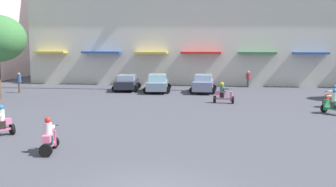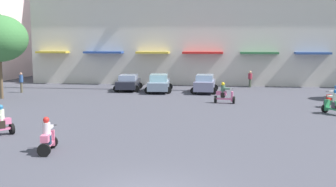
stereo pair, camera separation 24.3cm
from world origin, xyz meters
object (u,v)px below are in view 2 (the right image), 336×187
(parked_car_2, at_px, (205,84))
(pedestrian_0, at_px, (21,81))
(scooter_rider_0, at_px, (335,99))
(pedestrian_1, at_px, (250,78))
(scooter_rider_4, at_px, (47,138))
(parked_car_1, at_px, (159,83))
(scooter_rider_7, at_px, (224,94))
(scooter_rider_2, at_px, (334,104))
(parked_car_0, at_px, (128,82))

(parked_car_2, distance_m, pedestrian_0, 15.73)
(scooter_rider_0, xyz_separation_m, pedestrian_1, (-4.86, 11.72, 0.25))
(parked_car_2, relative_size, scooter_rider_0, 2.50)
(scooter_rider_4, bearing_deg, pedestrian_1, 69.37)
(parked_car_1, xyz_separation_m, scooter_rider_7, (5.67, -5.95, -0.13))
(scooter_rider_4, bearing_deg, parked_car_2, 75.35)
(scooter_rider_0, bearing_deg, scooter_rider_4, -137.28)
(parked_car_1, xyz_separation_m, pedestrian_0, (-11.62, -2.17, 0.23))
(pedestrian_0, bearing_deg, scooter_rider_0, -11.36)
(pedestrian_1, bearing_deg, parked_car_2, -131.03)
(scooter_rider_7, xyz_separation_m, pedestrian_1, (2.39, 10.58, 0.26))
(parked_car_2, xyz_separation_m, scooter_rider_4, (-5.27, -20.16, -0.18))
(scooter_rider_2, distance_m, scooter_rider_7, 7.52)
(parked_car_1, relative_size, scooter_rider_2, 2.97)
(parked_car_1, distance_m, scooter_rider_4, 20.27)
(scooter_rider_7, bearing_deg, pedestrian_0, 167.66)
(parked_car_2, relative_size, pedestrian_1, 2.45)
(parked_car_0, height_order, pedestrian_1, pedestrian_1)
(scooter_rider_4, height_order, scooter_rider_7, scooter_rider_7)
(parked_car_0, bearing_deg, parked_car_2, -6.24)
(scooter_rider_0, distance_m, scooter_rider_4, 19.35)
(parked_car_0, bearing_deg, pedestrian_0, -161.89)
(scooter_rider_2, bearing_deg, parked_car_1, 142.13)
(parked_car_0, distance_m, parked_car_1, 2.97)
(scooter_rider_2, xyz_separation_m, pedestrian_1, (-4.22, 14.17, 0.25))
(parked_car_0, height_order, scooter_rider_0, scooter_rider_0)
(pedestrian_1, bearing_deg, parked_car_0, -160.20)
(parked_car_0, relative_size, scooter_rider_4, 2.74)
(scooter_rider_7, distance_m, pedestrian_1, 10.84)
(pedestrian_0, bearing_deg, scooter_rider_7, -12.34)
(parked_car_0, height_order, scooter_rider_4, scooter_rider_4)
(parked_car_1, height_order, scooter_rider_2, scooter_rider_2)
(scooter_rider_0, distance_m, pedestrian_1, 12.70)
(parked_car_2, height_order, scooter_rider_0, parked_car_2)
(scooter_rider_2, bearing_deg, parked_car_0, 146.00)
(parked_car_0, bearing_deg, pedestrian_1, 19.80)
(parked_car_0, relative_size, pedestrian_1, 2.64)
(parked_car_2, distance_m, scooter_rider_0, 11.38)
(parked_car_0, height_order, parked_car_2, parked_car_2)
(scooter_rider_0, xyz_separation_m, scooter_rider_4, (-14.22, -13.13, -0.03))
(scooter_rider_7, bearing_deg, pedestrian_1, 77.27)
(scooter_rider_7, height_order, pedestrian_0, pedestrian_0)
(scooter_rider_0, xyz_separation_m, pedestrian_0, (-24.54, 4.93, 0.36))
(scooter_rider_4, distance_m, pedestrian_0, 20.80)
(scooter_rider_4, bearing_deg, parked_car_0, 94.37)
(parked_car_0, relative_size, pedestrian_0, 2.41)
(parked_car_2, height_order, scooter_rider_4, parked_car_2)
(parked_car_1, bearing_deg, scooter_rider_7, -46.38)
(scooter_rider_2, height_order, pedestrian_1, pedestrian_1)
(parked_car_1, xyz_separation_m, parked_car_2, (3.97, -0.07, 0.01))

